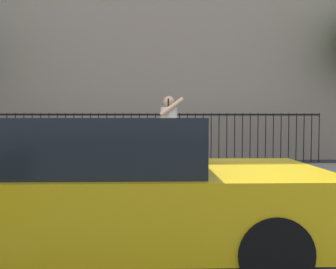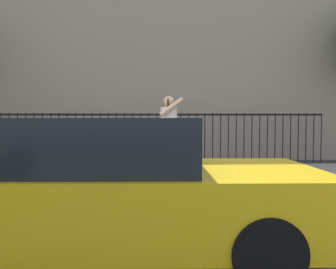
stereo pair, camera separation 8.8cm
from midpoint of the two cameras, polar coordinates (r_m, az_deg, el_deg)
name	(u,v)px [view 1 (the left image)]	position (r m, az deg, el deg)	size (l,w,h in m)	color
ground_plane	(126,211)	(5.76, -7.13, -11.96)	(60.00, 60.00, 0.00)	#333338
sidewalk	(131,182)	(7.89, -6.17, -7.40)	(28.00, 4.40, 0.15)	gray
building_facade	(137,38)	(14.39, -5.14, 14.91)	(28.00, 4.00, 9.01)	tan
iron_fence	(135,131)	(11.47, -5.39, 0.51)	(12.03, 0.04, 1.60)	black
taxi_yellow	(117,189)	(3.88, -8.64, -8.51)	(4.26, 1.97, 1.45)	yellow
pedestrian_on_phone	(169,132)	(7.34, -0.25, 0.41)	(0.51, 0.70, 1.74)	tan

